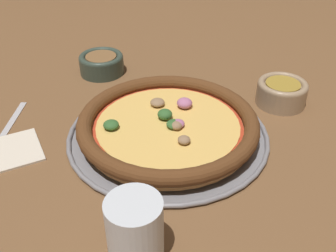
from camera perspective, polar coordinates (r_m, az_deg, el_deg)
The scene contains 7 objects.
ground_plane at distance 0.72m, azimuth 0.00°, elevation -1.53°, with size 3.00×3.00×0.00m, color brown.
pizza_tray at distance 0.72m, azimuth 0.00°, elevation -1.23°, with size 0.36×0.36×0.01m.
pizza at distance 0.70m, azimuth -0.01°, elevation 0.28°, with size 0.33×0.33×0.04m.
bowl_near at distance 0.83m, azimuth 16.18°, elevation 4.81°, with size 0.10×0.10×0.05m.
bowl_far at distance 0.94m, azimuth -9.63°, elevation 9.02°, with size 0.10×0.10×0.05m.
drinking_cup at distance 0.50m, azimuth -4.81°, elevation -14.97°, with size 0.07×0.07×0.09m.
fork at distance 0.79m, azimuth -22.36°, elevation -0.42°, with size 0.07×0.17×0.00m.
Camera 1 is at (-0.18, -0.55, 0.43)m, focal length 42.00 mm.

